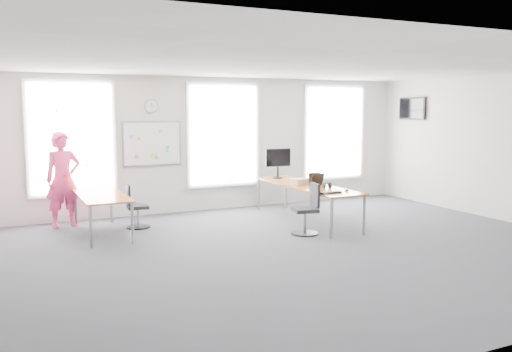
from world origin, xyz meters
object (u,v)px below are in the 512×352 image
person (63,180)px  chair_left (135,209)px  chair_right (308,212)px  monitor (278,161)px  desk_right (306,187)px  headphones (327,185)px  desk_left (101,198)px  keyboard (330,193)px

person → chair_left: bearing=-40.4°
chair_right → monitor: 2.35m
chair_left → desk_right: bearing=-99.9°
headphones → monitor: 1.77m
desk_left → keyboard: (3.80, -1.80, 0.09)m
headphones → monitor: size_ratio=0.27×
chair_right → desk_left: bearing=-103.6°
chair_left → headphones: (3.45, -1.43, 0.43)m
desk_right → headphones: size_ratio=17.13×
monitor → keyboard: bearing=-89.3°
keyboard → headphones: 0.67m
keyboard → monitor: size_ratio=0.67×
desk_left → chair_right: 3.81m
chair_right → person: 4.78m
chair_left → keyboard: bearing=-118.0°
desk_left → keyboard: 4.21m
monitor → desk_left: bearing=-168.4°
desk_left → chair_right: (3.42, -1.65, -0.26)m
keyboard → chair_left: bearing=139.1°
desk_left → chair_right: size_ratio=2.15×
keyboard → headphones: size_ratio=2.43×
chair_right → monitor: size_ratio=1.43×
chair_left → keyboard: size_ratio=1.94×
chair_right → person: person is taller
chair_right → chair_left: chair_right is taller
desk_right → headphones: 0.59m
chair_right → headphones: (0.69, 0.44, 0.39)m
desk_left → headphones: bearing=-16.3°
desk_left → keyboard: bearing=-25.3°
desk_right → chair_left: 3.44m
person → monitor: (4.50, -0.42, 0.22)m
desk_left → chair_left: chair_left is taller
chair_left → person: size_ratio=0.46×
chair_right → headphones: bearing=134.7°
person → desk_left: bearing=-69.3°
chair_left → headphones: size_ratio=4.72×
person → keyboard: 5.15m
chair_left → person: bearing=64.2°
desk_left → person: person is taller
chair_right → chair_left: size_ratio=1.10×
chair_left → chair_right: bearing=-119.4°
chair_left → monitor: monitor is taller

